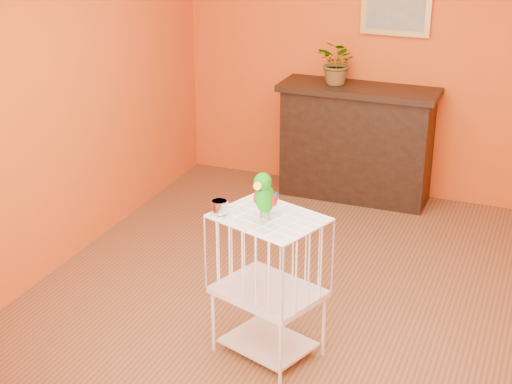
% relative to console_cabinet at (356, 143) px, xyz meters
% --- Properties ---
extents(ground, '(4.50, 4.50, 0.00)m').
position_rel_console_cabinet_xyz_m(ground, '(0.24, -2.00, -0.53)').
color(ground, brown).
rests_on(ground, ground).
extents(room_shell, '(4.50, 4.50, 4.50)m').
position_rel_console_cabinet_xyz_m(room_shell, '(0.24, -2.00, 1.05)').
color(room_shell, '#E74B15').
rests_on(room_shell, ground).
extents(console_cabinet, '(1.43, 0.51, 1.06)m').
position_rel_console_cabinet_xyz_m(console_cabinet, '(0.00, 0.00, 0.00)').
color(console_cabinet, black).
rests_on(console_cabinet, ground).
extents(potted_plant, '(0.49, 0.51, 0.31)m').
position_rel_console_cabinet_xyz_m(potted_plant, '(-0.20, -0.02, 0.69)').
color(potted_plant, '#26722D').
rests_on(potted_plant, console_cabinet).
extents(framed_picture, '(0.62, 0.04, 0.50)m').
position_rel_console_cabinet_xyz_m(framed_picture, '(0.24, 0.22, 1.22)').
color(framed_picture, '#B89341').
rests_on(framed_picture, room_shell).
extents(birdcage, '(0.74, 0.65, 0.95)m').
position_rel_console_cabinet_xyz_m(birdcage, '(0.18, -2.73, -0.04)').
color(birdcage, white).
rests_on(birdcage, ground).
extents(feed_cup, '(0.11, 0.11, 0.08)m').
position_rel_console_cabinet_xyz_m(feed_cup, '(-0.11, -2.78, 0.46)').
color(feed_cup, silver).
rests_on(feed_cup, birdcage).
extents(parrot, '(0.15, 0.27, 0.30)m').
position_rel_console_cabinet_xyz_m(parrot, '(0.16, -2.76, 0.57)').
color(parrot, '#59544C').
rests_on(parrot, birdcage).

